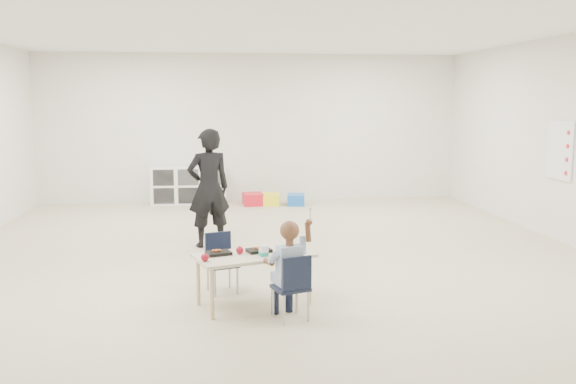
{
  "coord_description": "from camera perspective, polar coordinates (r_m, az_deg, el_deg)",
  "views": [
    {
      "loc": [
        -0.68,
        -7.19,
        1.91
      ],
      "look_at": [
        0.16,
        -0.13,
        0.85
      ],
      "focal_mm": 38.0,
      "sensor_mm": 36.0,
      "label": 1
    }
  ],
  "objects": [
    {
      "name": "table",
      "position": [
        5.81,
        -3.18,
        -8.12
      ],
      "size": [
        1.2,
        0.85,
        0.5
      ],
      "rotation": [
        0.0,
        0.0,
        0.31
      ],
      "color": "beige",
      "rests_on": "ground"
    },
    {
      "name": "lunch_tray_near",
      "position": [
        5.81,
        -2.74,
        -5.48
      ],
      "size": [
        0.26,
        0.22,
        0.03
      ],
      "primitive_type": "cube",
      "rotation": [
        0.0,
        0.0,
        0.31
      ],
      "color": "black",
      "rests_on": "table"
    },
    {
      "name": "bin_blue",
      "position": [
        11.33,
        0.75,
        -0.71
      ],
      "size": [
        0.37,
        0.44,
        0.2
      ],
      "primitive_type": "cube",
      "rotation": [
        0.0,
        0.0,
        -0.14
      ],
      "color": "blue",
      "rests_on": "ground"
    },
    {
      "name": "milk_carton",
      "position": [
        5.63,
        -2.3,
        -5.56
      ],
      "size": [
        0.09,
        0.09,
        0.1
      ],
      "primitive_type": "cube",
      "rotation": [
        0.0,
        0.0,
        0.31
      ],
      "color": "white",
      "rests_on": "table"
    },
    {
      "name": "bin_yellow",
      "position": [
        11.35,
        -1.62,
        -0.67
      ],
      "size": [
        0.38,
        0.46,
        0.21
      ],
      "primitive_type": "cube",
      "rotation": [
        0.0,
        0.0,
        -0.13
      ],
      "color": "#FEF81A",
      "rests_on": "ground"
    },
    {
      "name": "rules_poster",
      "position": [
        9.1,
        24.1,
        3.59
      ],
      "size": [
        0.02,
        0.6,
        0.8
      ],
      "primitive_type": "cube",
      "color": "white",
      "rests_on": "room"
    },
    {
      "name": "cubby_shelf",
      "position": [
        11.59,
        -9.26,
        0.64
      ],
      "size": [
        1.4,
        0.4,
        0.7
      ],
      "primitive_type": "cube",
      "color": "white",
      "rests_on": "ground"
    },
    {
      "name": "apple_near",
      "position": [
        5.73,
        -4.53,
        -5.46
      ],
      "size": [
        0.07,
        0.07,
        0.07
      ],
      "primitive_type": "sphere",
      "color": "maroon",
      "rests_on": "table"
    },
    {
      "name": "room",
      "position": [
        7.24,
        -1.37,
        4.44
      ],
      "size": [
        9.0,
        9.02,
        2.8
      ],
      "color": "beige",
      "rests_on": "ground"
    },
    {
      "name": "chair_far",
      "position": [
        6.19,
        -6.17,
        -6.67
      ],
      "size": [
        0.36,
        0.35,
        0.6
      ],
      "primitive_type": null,
      "rotation": [
        0.0,
        0.0,
        0.31
      ],
      "color": "black",
      "rests_on": "ground"
    },
    {
      "name": "lunch_tray_far",
      "position": [
        5.73,
        -6.52,
        -5.71
      ],
      "size": [
        0.26,
        0.22,
        0.03
      ],
      "primitive_type": "cube",
      "rotation": [
        0.0,
        0.0,
        0.31
      ],
      "color": "black",
      "rests_on": "table"
    },
    {
      "name": "adult",
      "position": [
        8.07,
        -7.44,
        0.37
      ],
      "size": [
        0.66,
        0.53,
        1.56
      ],
      "primitive_type": "imported",
      "rotation": [
        0.0,
        0.0,
        3.45
      ],
      "color": "black",
      "rests_on": "ground"
    },
    {
      "name": "child",
      "position": [
        5.37,
        0.24,
        -7.09
      ],
      "size": [
        0.5,
        0.5,
        0.94
      ],
      "primitive_type": null,
      "rotation": [
        0.0,
        0.0,
        0.31
      ],
      "color": "#A2B7DB",
      "rests_on": "chair_near"
    },
    {
      "name": "chair_near",
      "position": [
        5.42,
        0.24,
        -8.83
      ],
      "size": [
        0.36,
        0.35,
        0.6
      ],
      "primitive_type": null,
      "rotation": [
        0.0,
        0.0,
        0.31
      ],
      "color": "black",
      "rests_on": "ground"
    },
    {
      "name": "apple_far",
      "position": [
        5.51,
        -7.78,
        -6.09
      ],
      "size": [
        0.07,
        0.07,
        0.07
      ],
      "primitive_type": "sphere",
      "color": "maroon",
      "rests_on": "table"
    },
    {
      "name": "bin_red",
      "position": [
        11.34,
        -3.29,
        -0.67
      ],
      "size": [
        0.39,
        0.48,
        0.22
      ],
      "primitive_type": "cube",
      "rotation": [
        0.0,
        0.0,
        0.11
      ],
      "color": "red",
      "rests_on": "ground"
    },
    {
      "name": "bread_roll",
      "position": [
        5.76,
        -0.15,
        -5.4
      ],
      "size": [
        0.09,
        0.09,
        0.07
      ],
      "primitive_type": "ellipsoid",
      "color": "tan",
      "rests_on": "table"
    }
  ]
}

